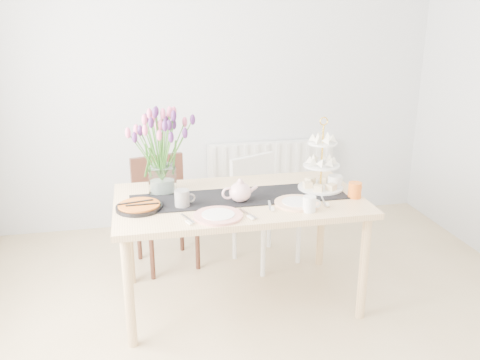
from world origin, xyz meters
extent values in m
plane|color=silver|center=(0.00, 2.25, 1.30)|extent=(4.00, 0.00, 4.00)
cube|color=white|center=(0.50, 2.19, 0.45)|extent=(1.20, 0.08, 0.60)
cube|color=tan|center=(-0.10, 0.79, 0.73)|extent=(1.60, 0.90, 0.04)
cylinder|color=tan|center=(-0.83, 0.41, 0.35)|extent=(0.06, 0.06, 0.71)
cylinder|color=tan|center=(0.63, 0.41, 0.35)|extent=(0.06, 0.06, 0.71)
cylinder|color=tan|center=(-0.83, 1.17, 0.35)|extent=(0.06, 0.06, 0.71)
cylinder|color=tan|center=(0.63, 1.17, 0.35)|extent=(0.06, 0.06, 0.71)
cube|color=#3C1C15|center=(-0.54, 1.42, 0.43)|extent=(0.50, 0.50, 0.04)
cube|color=#3C1C15|center=(-0.59, 1.60, 0.64)|extent=(0.41, 0.14, 0.40)
cylinder|color=#3C1C15|center=(-0.67, 1.20, 0.20)|extent=(0.04, 0.04, 0.41)
cylinder|color=#3C1C15|center=(-0.32, 1.29, 0.20)|extent=(0.04, 0.04, 0.41)
cylinder|color=#3C1C15|center=(-0.76, 1.55, 0.20)|extent=(0.04, 0.04, 0.41)
cylinder|color=#3C1C15|center=(-0.41, 1.63, 0.20)|extent=(0.04, 0.04, 0.41)
cube|color=white|center=(0.23, 1.31, 0.42)|extent=(0.55, 0.55, 0.04)
cube|color=white|center=(0.15, 1.48, 0.64)|extent=(0.39, 0.21, 0.39)
cylinder|color=white|center=(0.14, 1.07, 0.20)|extent=(0.04, 0.04, 0.40)
cylinder|color=white|center=(0.47, 1.22, 0.20)|extent=(0.04, 0.04, 0.40)
cylinder|color=white|center=(-0.01, 1.40, 0.20)|extent=(0.04, 0.04, 0.40)
cylinder|color=white|center=(0.32, 1.55, 0.20)|extent=(0.04, 0.04, 0.40)
cube|color=black|center=(-0.10, 0.79, 0.75)|extent=(1.40, 0.35, 0.01)
cube|color=silver|center=(-0.58, 1.01, 0.84)|extent=(0.18, 0.18, 0.18)
cylinder|color=gold|center=(0.48, 0.84, 0.97)|extent=(0.01, 0.01, 0.45)
cylinder|color=white|center=(0.48, 0.84, 0.77)|extent=(0.31, 0.31, 0.01)
cylinder|color=white|center=(0.48, 0.84, 0.92)|extent=(0.24, 0.24, 0.01)
cylinder|color=white|center=(0.48, 0.84, 1.08)|extent=(0.19, 0.19, 0.01)
cylinder|color=white|center=(0.58, 0.83, 0.80)|extent=(0.12, 0.12, 0.09)
cylinder|color=black|center=(-0.74, 0.72, 0.76)|extent=(0.28, 0.28, 0.02)
cylinder|color=#C86D1C|center=(-0.74, 0.72, 0.78)|extent=(0.25, 0.25, 0.01)
cylinder|color=slate|center=(-0.48, 0.70, 0.80)|extent=(0.09, 0.09, 0.11)
cylinder|color=white|center=(0.27, 0.47, 0.80)|extent=(0.09, 0.09, 0.09)
cylinder|color=orange|center=(0.64, 0.64, 0.80)|extent=(0.12, 0.12, 0.10)
cylinder|color=silver|center=(-0.29, 0.50, 0.76)|extent=(0.38, 0.38, 0.02)
cylinder|color=white|center=(0.24, 0.60, 0.76)|extent=(0.34, 0.34, 0.01)
camera|label=1|loc=(-0.73, -2.24, 1.90)|focal=38.00mm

